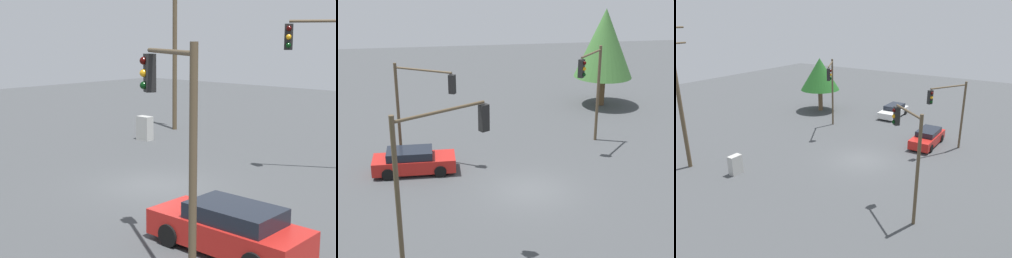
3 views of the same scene
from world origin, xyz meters
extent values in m
plane|color=#424447|center=(0.00, 0.00, 0.00)|extent=(80.00, 80.00, 0.00)
cube|color=red|center=(-5.87, 3.14, 0.54)|extent=(4.48, 1.73, 0.73)
cube|color=black|center=(-6.09, 3.14, 1.13)|extent=(2.46, 1.52, 0.44)
cylinder|color=black|center=(-4.48, 3.96, 0.33)|extent=(0.65, 0.22, 0.65)
cylinder|color=black|center=(-4.48, 2.32, 0.33)|extent=(0.65, 0.22, 0.65)
cylinder|color=black|center=(-7.26, 2.32, 0.33)|extent=(0.65, 0.22, 0.65)
cube|color=black|center=(-2.82, -5.01, 5.75)|extent=(0.43, 0.41, 1.05)
sphere|color=#360503|center=(-2.91, -4.86, 6.09)|extent=(0.22, 0.22, 0.22)
sphere|color=orange|center=(-2.91, -4.86, 5.75)|extent=(0.22, 0.22, 0.22)
sphere|color=black|center=(-2.91, -4.86, 5.41)|extent=(0.22, 0.22, 0.22)
cylinder|color=brown|center=(-6.70, 5.62, 2.81)|extent=(0.18, 0.18, 5.63)
cylinder|color=brown|center=(-5.16, 4.72, 5.38)|extent=(3.15, 1.91, 0.12)
cube|color=black|center=(-3.62, 3.81, 4.75)|extent=(0.43, 0.41, 1.05)
sphere|color=#360503|center=(-3.53, 3.96, 5.09)|extent=(0.22, 0.22, 0.22)
sphere|color=orange|center=(-3.53, 3.96, 4.75)|extent=(0.22, 0.22, 0.22)
sphere|color=black|center=(-3.53, 3.96, 4.42)|extent=(0.22, 0.22, 0.22)
cylinder|color=brown|center=(7.89, -10.00, 5.21)|extent=(0.28, 0.28, 10.43)
cube|color=#B2B2AD|center=(6.78, -6.24, 0.68)|extent=(0.89, 0.52, 1.36)
camera|label=1|loc=(-13.61, 13.89, 5.69)|focal=55.00mm
camera|label=2|loc=(-4.70, -23.27, 11.94)|focal=55.00mm
camera|label=3|loc=(20.07, 11.53, 10.51)|focal=35.00mm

